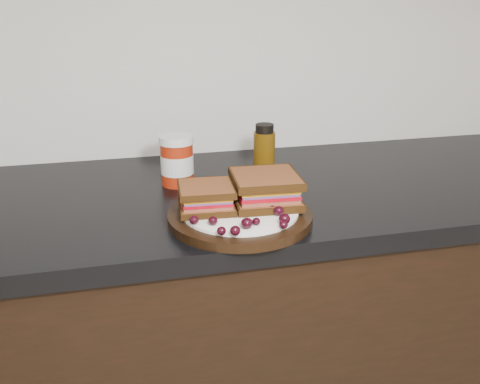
% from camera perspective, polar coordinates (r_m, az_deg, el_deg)
% --- Properties ---
extents(base_cabinets, '(3.96, 0.58, 0.86)m').
position_cam_1_polar(base_cabinets, '(1.42, -5.67, -18.12)').
color(base_cabinets, black).
rests_on(base_cabinets, ground_plane).
extents(countertop, '(3.98, 0.60, 0.04)m').
position_cam_1_polar(countertop, '(1.19, -6.43, -1.06)').
color(countertop, black).
rests_on(countertop, base_cabinets).
extents(plate, '(0.28, 0.28, 0.02)m').
position_cam_1_polar(plate, '(1.04, -0.00, -2.63)').
color(plate, black).
rests_on(plate, countertop).
extents(sandwich_left, '(0.11, 0.11, 0.05)m').
position_cam_1_polar(sandwich_left, '(1.03, -3.62, -0.57)').
color(sandwich_left, brown).
rests_on(sandwich_left, plate).
extents(sandwich_right, '(0.14, 0.14, 0.06)m').
position_cam_1_polar(sandwich_right, '(1.05, 2.73, 0.32)').
color(sandwich_right, brown).
rests_on(sandwich_right, plate).
extents(grape_0, '(0.02, 0.02, 0.02)m').
position_cam_1_polar(grape_0, '(0.97, -4.93, -2.99)').
color(grape_0, black).
rests_on(grape_0, plate).
extents(grape_1, '(0.02, 0.02, 0.02)m').
position_cam_1_polar(grape_1, '(0.96, -2.90, -3.08)').
color(grape_1, black).
rests_on(grape_1, plate).
extents(grape_2, '(0.02, 0.02, 0.02)m').
position_cam_1_polar(grape_2, '(0.93, -1.99, -4.15)').
color(grape_2, black).
rests_on(grape_2, plate).
extents(grape_3, '(0.02, 0.02, 0.02)m').
position_cam_1_polar(grape_3, '(0.92, -0.52, -4.13)').
color(grape_3, black).
rests_on(grape_3, plate).
extents(grape_4, '(0.02, 0.02, 0.02)m').
position_cam_1_polar(grape_4, '(0.95, 0.73, -3.34)').
color(grape_4, black).
rests_on(grape_4, plate).
extents(grape_5, '(0.02, 0.02, 0.01)m').
position_cam_1_polar(grape_5, '(0.96, 1.74, -3.15)').
color(grape_5, black).
rests_on(grape_5, plate).
extents(grape_6, '(0.02, 0.02, 0.01)m').
position_cam_1_polar(grape_6, '(0.95, 4.66, -3.50)').
color(grape_6, black).
rests_on(grape_6, plate).
extents(grape_7, '(0.02, 0.02, 0.02)m').
position_cam_1_polar(grape_7, '(0.97, 4.76, -2.88)').
color(grape_7, black).
rests_on(grape_7, plate).
extents(grape_8, '(0.02, 0.02, 0.02)m').
position_cam_1_polar(grape_8, '(1.00, 4.14, -2.01)').
color(grape_8, black).
rests_on(grape_8, plate).
extents(grape_9, '(0.02, 0.02, 0.02)m').
position_cam_1_polar(grape_9, '(1.01, 3.43, -1.83)').
color(grape_9, black).
rests_on(grape_9, plate).
extents(grape_10, '(0.02, 0.02, 0.02)m').
position_cam_1_polar(grape_10, '(1.06, 4.61, -0.75)').
color(grape_10, black).
rests_on(grape_10, plate).
extents(grape_11, '(0.02, 0.02, 0.02)m').
position_cam_1_polar(grape_11, '(1.05, 3.32, -0.97)').
color(grape_11, black).
rests_on(grape_11, plate).
extents(grape_12, '(0.02, 0.02, 0.02)m').
position_cam_1_polar(grape_12, '(1.08, 3.24, -0.45)').
color(grape_12, black).
rests_on(grape_12, plate).
extents(grape_13, '(0.02, 0.02, 0.01)m').
position_cam_1_polar(grape_13, '(1.07, -4.01, -0.63)').
color(grape_13, black).
rests_on(grape_13, plate).
extents(grape_14, '(0.02, 0.02, 0.01)m').
position_cam_1_polar(grape_14, '(1.06, -4.25, -0.92)').
color(grape_14, black).
rests_on(grape_14, plate).
extents(grape_15, '(0.02, 0.02, 0.02)m').
position_cam_1_polar(grape_15, '(1.02, -3.82, -1.67)').
color(grape_15, black).
rests_on(grape_15, plate).
extents(grape_16, '(0.02, 0.02, 0.02)m').
position_cam_1_polar(grape_16, '(1.00, -4.71, -2.24)').
color(grape_16, black).
rests_on(grape_16, plate).
extents(grape_17, '(0.02, 0.02, 0.02)m').
position_cam_1_polar(grape_17, '(1.05, -3.54, -0.95)').
color(grape_17, black).
rests_on(grape_17, plate).
extents(grape_18, '(0.02, 0.02, 0.02)m').
position_cam_1_polar(grape_18, '(1.03, -4.89, -1.46)').
color(grape_18, black).
rests_on(grape_18, plate).
extents(grape_19, '(0.02, 0.02, 0.02)m').
position_cam_1_polar(grape_19, '(1.02, -4.35, -1.58)').
color(grape_19, black).
rests_on(grape_19, plate).
extents(condiment_jar, '(0.08, 0.08, 0.12)m').
position_cam_1_polar(condiment_jar, '(1.23, -6.74, 3.38)').
color(condiment_jar, '#9B210B').
rests_on(condiment_jar, countertop).
extents(oil_bottle, '(0.07, 0.07, 0.14)m').
position_cam_1_polar(oil_bottle, '(1.23, 2.59, 4.11)').
color(oil_bottle, '#4A2F07').
rests_on(oil_bottle, countertop).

